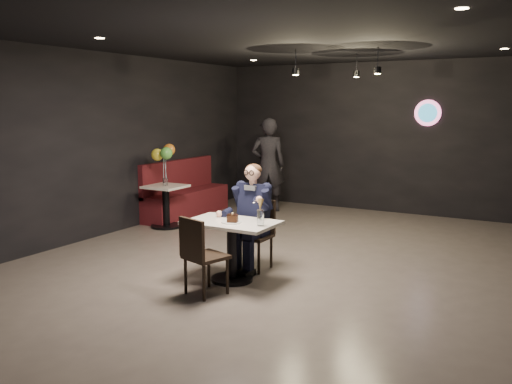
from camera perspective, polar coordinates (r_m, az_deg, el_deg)
The scene contains 17 objects.
floor at distance 7.29m, azimuth 3.19°, elevation -8.01°, with size 9.00×9.00×0.00m, color #70645D.
wall_sign at distance 10.97m, azimuth 17.63°, elevation 7.94°, with size 0.50×0.06×0.50m, color pink, non-canonical shape.
pendant_lights at distance 8.84m, azimuth 9.26°, elevation 13.77°, with size 1.40×1.20×0.36m, color black.
main_table at distance 6.70m, azimuth -2.57°, elevation -6.23°, with size 1.10×0.70×0.75m, color white.
chair_far at distance 7.13m, azimuth -0.23°, elevation -4.55°, with size 0.42×0.46×0.92m, color black.
chair_near at distance 6.23m, azimuth -5.27°, elevation -6.62°, with size 0.42×0.46×0.92m, color black.
seated_man at distance 7.08m, azimuth -0.24°, elevation -2.51°, with size 0.60×0.80×1.44m, color black.
dessert_plate at distance 6.52m, azimuth -2.59°, elevation -3.19°, with size 0.24×0.24×0.01m, color white.
cake_slice at distance 6.49m, azimuth -2.49°, elevation -2.81°, with size 0.12×0.10×0.09m, color black.
mint_leaf at distance 6.47m, azimuth -2.68°, elevation -2.51°, with size 0.07×0.04×0.01m, color green.
sundae_glass at distance 6.35m, azimuth 0.49°, elevation -2.73°, with size 0.08×0.08×0.19m, color silver.
wafer_cone at distance 6.29m, azimuth 0.47°, elevation -1.37°, with size 0.07×0.07×0.14m, color #B58C4A.
booth_bench at distance 10.65m, azimuth -7.37°, elevation 0.40°, with size 0.54×2.18×1.09m, color #410D0F.
side_table at distance 9.72m, azimuth -9.46°, elevation -1.37°, with size 0.64×0.64×0.80m, color white.
balloon_vase at distance 9.65m, azimuth -9.52°, elevation 1.09°, with size 0.09×0.09×0.14m, color silver.
balloon_bunch at distance 9.60m, azimuth -9.58°, elevation 3.47°, with size 0.39×0.39×0.64m, color yellow.
passerby at distance 11.02m, azimuth 1.27°, elevation 2.88°, with size 0.69×0.45×1.89m, color black.
Camera 1 is at (3.06, -6.26, 2.15)m, focal length 38.00 mm.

